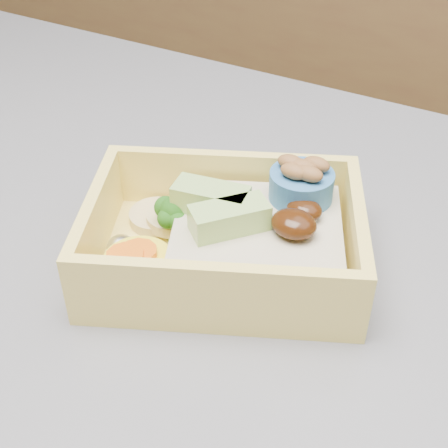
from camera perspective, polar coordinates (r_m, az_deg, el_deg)
The scene contains 1 object.
bento_box at distance 0.40m, azimuth 0.78°, elevation -1.18°, with size 0.21×0.19×0.06m.
Camera 1 is at (0.19, -0.24, 1.19)m, focal length 50.00 mm.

